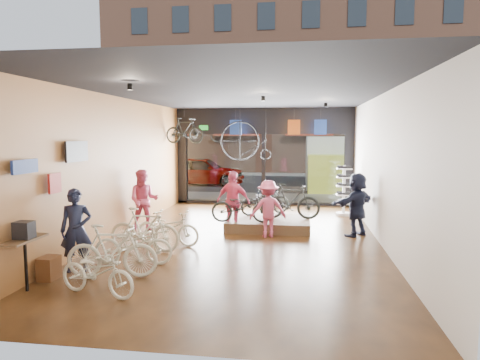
% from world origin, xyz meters
% --- Properties ---
extents(ground_plane, '(7.00, 12.00, 0.04)m').
position_xyz_m(ground_plane, '(0.00, 0.00, -0.02)').
color(ground_plane, black).
rests_on(ground_plane, ground).
extents(ceiling, '(7.00, 12.00, 0.04)m').
position_xyz_m(ceiling, '(0.00, 0.00, 3.82)').
color(ceiling, black).
rests_on(ceiling, ground).
extents(wall_left, '(0.04, 12.00, 3.80)m').
position_xyz_m(wall_left, '(-3.52, 0.00, 1.90)').
color(wall_left, olive).
rests_on(wall_left, ground).
extents(wall_right, '(0.04, 12.00, 3.80)m').
position_xyz_m(wall_right, '(3.52, 0.00, 1.90)').
color(wall_right, beige).
rests_on(wall_right, ground).
extents(wall_back, '(7.00, 0.04, 3.80)m').
position_xyz_m(wall_back, '(0.00, -6.02, 1.90)').
color(wall_back, beige).
rests_on(wall_back, ground).
extents(storefront, '(7.00, 0.26, 3.80)m').
position_xyz_m(storefront, '(0.00, 6.00, 1.90)').
color(storefront, black).
rests_on(storefront, ground).
extents(exit_sign, '(0.35, 0.06, 0.18)m').
position_xyz_m(exit_sign, '(-2.40, 5.88, 3.05)').
color(exit_sign, '#198C26').
rests_on(exit_sign, storefront).
extents(street_road, '(30.00, 18.00, 0.02)m').
position_xyz_m(street_road, '(0.00, 15.00, -0.01)').
color(street_road, black).
rests_on(street_road, ground).
extents(sidewalk_near, '(30.00, 2.40, 0.12)m').
position_xyz_m(sidewalk_near, '(0.00, 7.20, 0.06)').
color(sidewalk_near, slate).
rests_on(sidewalk_near, ground).
extents(sidewalk_far, '(30.00, 2.00, 0.12)m').
position_xyz_m(sidewalk_far, '(0.00, 19.00, 0.06)').
color(sidewalk_far, slate).
rests_on(sidewalk_far, ground).
extents(opposite_building, '(26.00, 5.00, 14.00)m').
position_xyz_m(opposite_building, '(0.00, 21.50, 7.00)').
color(opposite_building, brown).
rests_on(opposite_building, ground).
extents(street_car, '(4.63, 1.86, 1.58)m').
position_xyz_m(street_car, '(-3.91, 12.00, 0.79)').
color(street_car, gray).
rests_on(street_car, street_road).
extents(box_truck, '(2.27, 6.80, 2.68)m').
position_xyz_m(box_truck, '(2.89, 11.00, 1.34)').
color(box_truck, silver).
rests_on(box_truck, street_road).
extents(floor_bike_0, '(1.64, 0.93, 0.81)m').
position_xyz_m(floor_bike_0, '(-1.97, -4.25, 0.41)').
color(floor_bike_0, beige).
rests_on(floor_bike_0, ground_plane).
extents(floor_bike_1, '(1.81, 0.76, 1.06)m').
position_xyz_m(floor_bike_1, '(-2.11, -3.35, 0.53)').
color(floor_bike_1, beige).
rests_on(floor_bike_1, ground_plane).
extents(floor_bike_2, '(1.73, 0.76, 0.88)m').
position_xyz_m(floor_bike_2, '(-2.04, -2.46, 0.44)').
color(floor_bike_2, beige).
rests_on(floor_bike_2, ground_plane).
extents(floor_bike_3, '(1.78, 0.62, 1.05)m').
position_xyz_m(floor_bike_3, '(-2.18, -1.44, 0.53)').
color(floor_bike_3, beige).
rests_on(floor_bike_3, ground_plane).
extents(floor_bike_4, '(1.74, 0.82, 0.88)m').
position_xyz_m(floor_bike_4, '(-1.81, -0.80, 0.44)').
color(floor_bike_4, beige).
rests_on(floor_bike_4, ground_plane).
extents(display_platform, '(2.40, 1.80, 0.30)m').
position_xyz_m(display_platform, '(0.56, 1.47, 0.15)').
color(display_platform, '#462D1F').
rests_on(display_platform, ground_plane).
extents(display_bike_left, '(1.78, 0.72, 0.92)m').
position_xyz_m(display_bike_left, '(-0.15, 0.82, 0.76)').
color(display_bike_left, black).
rests_on(display_bike_left, display_platform).
extents(display_bike_mid, '(1.74, 0.49, 1.04)m').
position_xyz_m(display_bike_mid, '(1.18, 1.52, 0.82)').
color(display_bike_mid, black).
rests_on(display_bike_mid, display_platform).
extents(display_bike_right, '(1.70, 1.35, 0.86)m').
position_xyz_m(display_bike_right, '(0.39, 2.12, 0.73)').
color(display_bike_right, black).
rests_on(display_bike_right, display_platform).
extents(customer_0, '(0.73, 0.62, 1.69)m').
position_xyz_m(customer_0, '(-3.00, -3.05, 0.85)').
color(customer_0, '#161C33').
rests_on(customer_0, ground_plane).
extents(customer_1, '(0.98, 0.83, 1.78)m').
position_xyz_m(customer_1, '(-3.00, 0.71, 0.89)').
color(customer_1, '#CC4C72').
rests_on(customer_1, ground_plane).
extents(customer_2, '(1.10, 0.69, 1.74)m').
position_xyz_m(customer_2, '(-0.42, 0.95, 0.87)').
color(customer_2, '#CC4C72').
rests_on(customer_2, ground_plane).
extents(customer_3, '(1.12, 0.82, 1.55)m').
position_xyz_m(customer_3, '(0.61, 0.44, 0.77)').
color(customer_3, '#CC4C72').
rests_on(customer_3, ground_plane).
extents(customer_5, '(1.48, 1.53, 1.74)m').
position_xyz_m(customer_5, '(3.00, 0.91, 0.87)').
color(customer_5, '#161C33').
rests_on(customer_5, ground_plane).
extents(sunglasses_rack, '(0.57, 0.49, 1.73)m').
position_xyz_m(sunglasses_rack, '(2.95, 3.95, 0.86)').
color(sunglasses_rack, white).
rests_on(sunglasses_rack, ground_plane).
extents(wall_merch, '(0.40, 2.40, 2.60)m').
position_xyz_m(wall_merch, '(-3.38, -3.50, 1.30)').
color(wall_merch, navy).
rests_on(wall_merch, wall_left).
extents(penny_farthing, '(1.78, 0.06, 1.42)m').
position_xyz_m(penny_farthing, '(-0.44, 4.49, 2.50)').
color(penny_farthing, black).
rests_on(penny_farthing, ceiling).
extents(hung_bike, '(1.64, 0.88, 0.95)m').
position_xyz_m(hung_bike, '(-2.74, 4.20, 2.93)').
color(hung_bike, black).
rests_on(hung_bike, ceiling).
extents(jersey_left, '(0.45, 0.03, 0.55)m').
position_xyz_m(jersey_left, '(-1.00, 5.20, 3.05)').
color(jersey_left, '#1E3F99').
rests_on(jersey_left, ceiling).
extents(jersey_mid, '(0.45, 0.03, 0.55)m').
position_xyz_m(jersey_mid, '(1.20, 5.20, 3.05)').
color(jersey_mid, '#CC5919').
rests_on(jersey_mid, ceiling).
extents(jersey_right, '(0.45, 0.03, 0.55)m').
position_xyz_m(jersey_right, '(2.17, 5.20, 3.05)').
color(jersey_right, '#1E3F99').
rests_on(jersey_right, ceiling).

